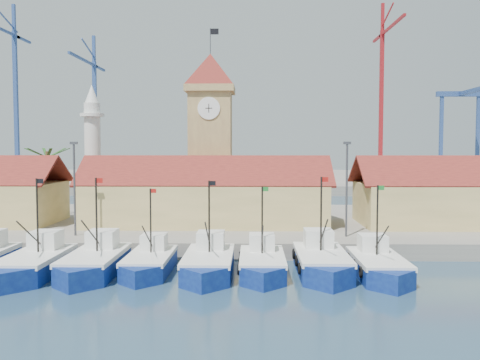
{
  "coord_description": "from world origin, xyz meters",
  "views": [
    {
      "loc": [
        5.07,
        -38.66,
        10.03
      ],
      "look_at": [
        3.74,
        18.0,
        6.51
      ],
      "focal_mm": 40.0,
      "sensor_mm": 36.0,
      "label": 1
    }
  ],
  "objects": [
    {
      "name": "ground",
      "position": [
        0.0,
        0.0,
        0.0
      ],
      "size": [
        400.0,
        400.0,
        0.0
      ],
      "primitive_type": "plane",
      "color": "#1E3950",
      "rests_on": "ground"
    },
    {
      "name": "quay",
      "position": [
        0.0,
        24.0,
        0.75
      ],
      "size": [
        140.0,
        32.0,
        1.5
      ],
      "primitive_type": "cube",
      "color": "gray",
      "rests_on": "ground"
    },
    {
      "name": "terminal",
      "position": [
        0.0,
        110.0,
        1.0
      ],
      "size": [
        240.0,
        80.0,
        2.0
      ],
      "primitive_type": "cube",
      "color": "gray",
      "rests_on": "ground"
    },
    {
      "name": "boat_2",
      "position": [
        -11.94,
        1.93,
        0.83
      ],
      "size": [
        3.85,
        10.56,
        7.99
      ],
      "color": "navy",
      "rests_on": "ground"
    },
    {
      "name": "boat_3",
      "position": [
        -7.37,
        2.38,
        0.83
      ],
      "size": [
        3.86,
        10.59,
        8.01
      ],
      "color": "navy",
      "rests_on": "ground"
    },
    {
      "name": "boat_4",
      "position": [
        -3.14,
        3.03,
        0.73
      ],
      "size": [
        3.41,
        9.35,
        7.08
      ],
      "color": "navy",
      "rests_on": "ground"
    },
    {
      "name": "boat_5",
      "position": [
        1.63,
        2.43,
        0.81
      ],
      "size": [
        3.76,
        10.29,
        7.79
      ],
      "color": "navy",
      "rests_on": "ground"
    },
    {
      "name": "boat_6",
      "position": [
        5.85,
        2.69,
        0.75
      ],
      "size": [
        3.51,
        9.62,
        7.28
      ],
      "color": "navy",
      "rests_on": "ground"
    },
    {
      "name": "boat_7",
      "position": [
        10.57,
        2.97,
        0.84
      ],
      "size": [
        3.9,
        10.69,
        8.09
      ],
      "color": "navy",
      "rests_on": "ground"
    },
    {
      "name": "boat_8",
      "position": [
        14.82,
        2.08,
        0.77
      ],
      "size": [
        3.6,
        9.85,
        7.45
      ],
      "color": "navy",
      "rests_on": "ground"
    },
    {
      "name": "hall_center",
      "position": [
        0.0,
        20.0,
        3.99
      ],
      "size": [
        27.04,
        10.13,
        7.61
      ],
      "color": "#E1C47B",
      "rests_on": "quay"
    },
    {
      "name": "clock_tower",
      "position": [
        0.0,
        26.0,
        11.96
      ],
      "size": [
        5.8,
        5.8,
        22.7
      ],
      "color": "tan",
      "rests_on": "quay"
    },
    {
      "name": "minaret",
      "position": [
        -15.0,
        28.0,
        9.73
      ],
      "size": [
        3.0,
        3.0,
        16.3
      ],
      "color": "silver",
      "rests_on": "quay"
    },
    {
      "name": "palm_tree",
      "position": [
        -20.0,
        26.0,
        6.25
      ],
      "size": [
        5.6,
        5.03,
        8.39
      ],
      "color": "brown",
      "rests_on": "quay"
    },
    {
      "name": "lamp_posts",
      "position": [
        0.5,
        12.0,
        6.48
      ],
      "size": [
        80.7,
        0.25,
        9.03
      ],
      "color": "#3F3F44",
      "rests_on": "quay"
    },
    {
      "name": "crane_blue_far",
      "position": [
        -57.5,
        99.98,
        27.52
      ],
      "size": [
        1.0,
        37.47,
        45.28
      ],
      "color": "#2C4987",
      "rests_on": "terminal"
    },
    {
      "name": "crane_blue_near",
      "position": [
        -38.3,
        106.85,
        23.07
      ],
      "size": [
        1.0,
        30.18,
        38.31
      ],
      "color": "#2C4987",
      "rests_on": "terminal"
    },
    {
      "name": "crane_red_right",
      "position": [
        39.26,
        103.92,
        27.2
      ],
      "size": [
        1.0,
        30.91,
        45.73
      ],
      "color": "maroon",
      "rests_on": "terminal"
    },
    {
      "name": "gantry",
      "position": [
        62.0,
        106.65,
        20.04
      ],
      "size": [
        13.0,
        22.0,
        23.2
      ],
      "color": "#2C4987",
      "rests_on": "terminal"
    }
  ]
}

